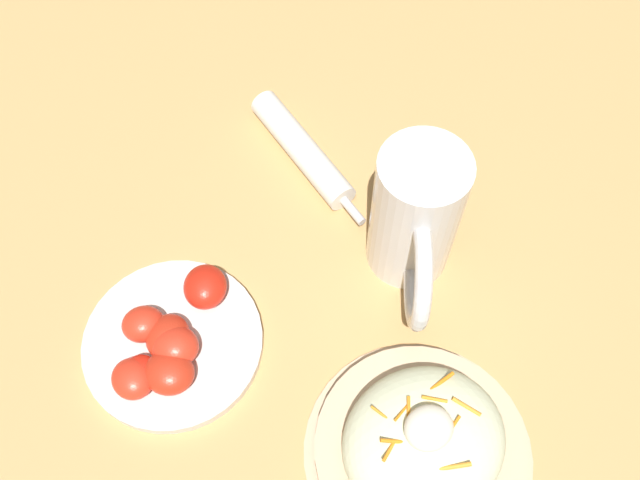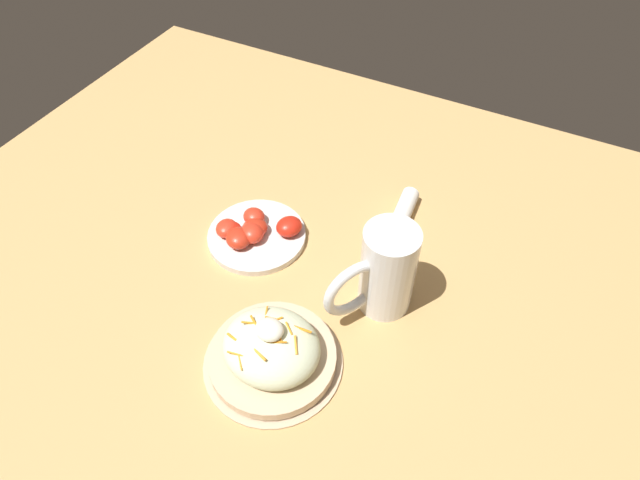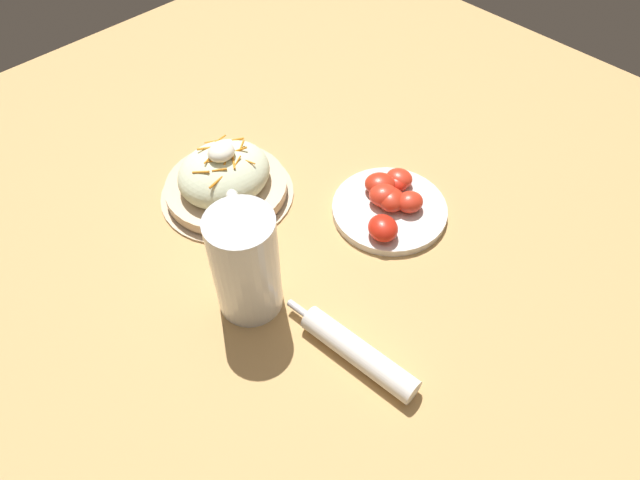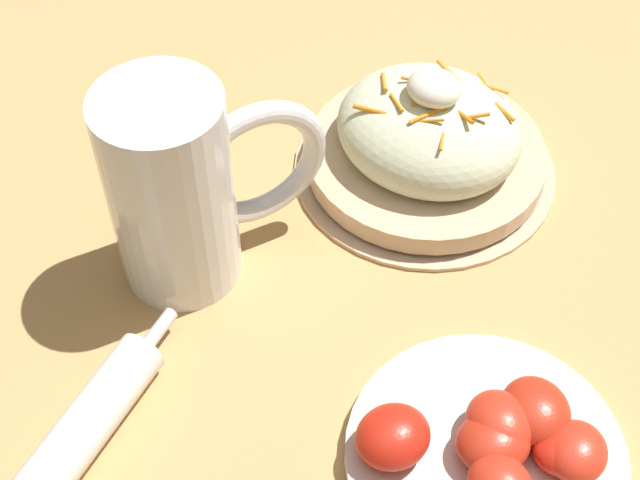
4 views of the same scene
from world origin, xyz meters
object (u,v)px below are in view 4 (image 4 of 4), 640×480
object	(u,v)px
salad_plate	(427,142)
napkin_roll	(70,447)
tomato_plate	(492,449)
beer_mug	(180,196)

from	to	relation	value
salad_plate	napkin_roll	xyz separation A→B (m)	(-0.07, -0.36, -0.02)
salad_plate	tomato_plate	distance (m)	0.27
beer_mug	tomato_plate	xyz separation A→B (m)	(0.27, -0.03, -0.06)
napkin_roll	tomato_plate	bearing A→B (deg)	32.30
napkin_roll	tomato_plate	distance (m)	0.27
salad_plate	tomato_plate	world-z (taller)	salad_plate
salad_plate	beer_mug	xyz separation A→B (m)	(-0.11, -0.19, 0.04)
beer_mug	napkin_roll	xyz separation A→B (m)	(0.04, -0.17, -0.06)
salad_plate	napkin_roll	distance (m)	0.37
salad_plate	beer_mug	size ratio (longest dim) A/B	1.30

